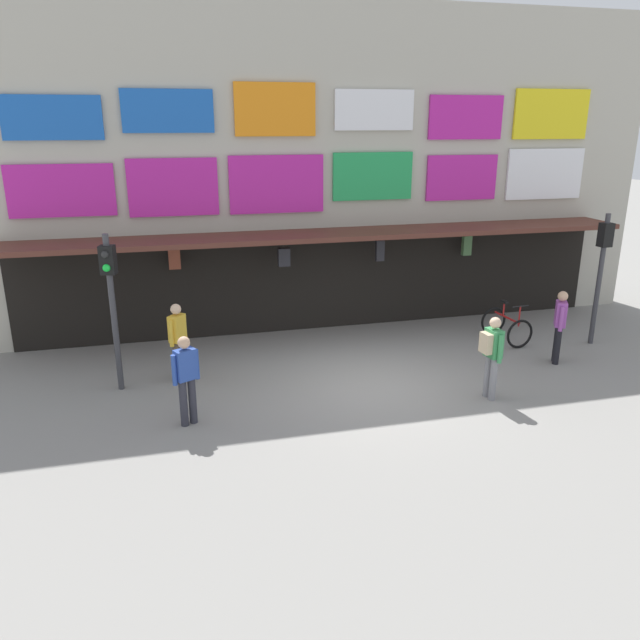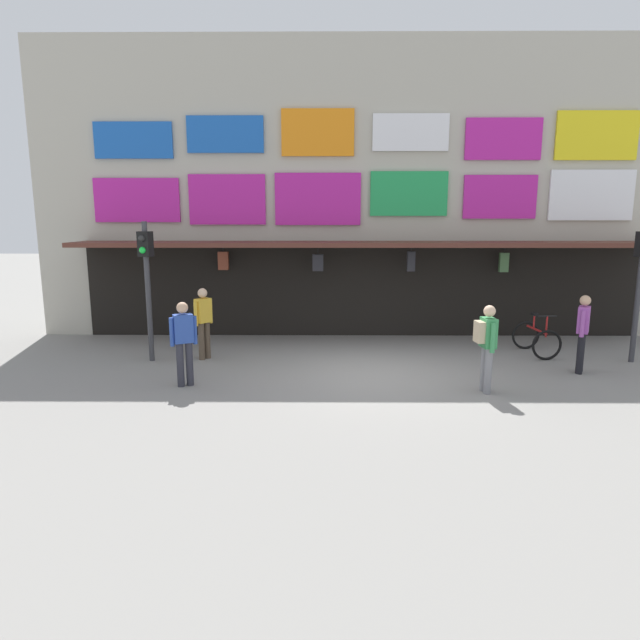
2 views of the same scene
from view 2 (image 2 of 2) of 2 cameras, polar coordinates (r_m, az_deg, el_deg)
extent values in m
plane|color=gray|center=(11.56, 5.67, -5.80)|extent=(80.00, 80.00, 0.00)
cube|color=#B2AD9E|center=(15.69, 4.42, 13.31)|extent=(18.00, 1.20, 8.00)
cube|color=#592D23|center=(14.39, 4.69, 7.97)|extent=(15.30, 1.40, 0.12)
cube|color=blue|center=(15.97, -19.08, 17.47)|extent=(2.10, 0.08, 0.94)
cube|color=blue|center=(15.38, -9.96, 18.71)|extent=(2.04, 0.08, 0.95)
cube|color=orange|center=(15.16, -0.24, 19.15)|extent=(1.93, 0.08, 1.21)
cube|color=white|center=(15.33, 9.53, 18.92)|extent=(2.02, 0.08, 0.95)
cube|color=#B71E93|center=(15.86, 18.76, 17.61)|extent=(2.02, 0.08, 1.07)
cube|color=yellow|center=(16.77, 27.15, 16.91)|extent=(2.17, 0.08, 1.26)
cube|color=#B71E93|center=(15.84, -18.73, 11.86)|extent=(2.32, 0.08, 1.17)
cube|color=#B71E93|center=(15.23, -9.75, 12.40)|extent=(2.08, 0.08, 1.33)
cube|color=#B71E93|center=(15.00, -0.23, 12.62)|extent=(2.32, 0.08, 1.38)
cube|color=green|center=(15.18, 9.34, 12.99)|extent=(2.08, 0.08, 1.18)
cube|color=#B71E93|center=(15.73, 18.43, 12.20)|extent=(1.96, 0.08, 1.15)
cube|color=white|center=(16.64, 26.70, 11.67)|extent=(2.27, 0.08, 1.33)
cylinder|color=black|center=(14.94, -10.18, 7.40)|extent=(0.02, 0.02, 0.16)
cube|color=brown|center=(14.96, -10.14, 6.17)|extent=(0.27, 0.16, 0.49)
cylinder|color=black|center=(14.32, -0.22, 7.35)|extent=(0.02, 0.02, 0.20)
cube|color=#232328|center=(14.34, -0.22, 6.07)|extent=(0.28, 0.17, 0.44)
cylinder|color=black|center=(14.52, 9.61, 7.39)|extent=(0.02, 0.02, 0.13)
cube|color=#232328|center=(14.54, 9.57, 6.11)|extent=(0.21, 0.12, 0.52)
cylinder|color=black|center=(15.42, 18.88, 7.05)|extent=(0.02, 0.02, 0.18)
cube|color=#477042|center=(15.44, 18.80, 5.76)|extent=(0.23, 0.14, 0.51)
cube|color=black|center=(15.19, 4.43, 3.00)|extent=(15.30, 0.04, 2.50)
cylinder|color=#38383D|center=(12.94, -17.65, 2.77)|extent=(0.12, 0.12, 3.20)
cube|color=black|center=(12.85, -17.93, 7.63)|extent=(0.33, 0.30, 0.56)
sphere|color=black|center=(12.73, -18.27, 8.17)|extent=(0.15, 0.15, 0.15)
sphere|color=#19DB3D|center=(12.75, -18.20, 7.01)|extent=(0.15, 0.15, 0.15)
cylinder|color=#38383D|center=(14.21, 30.54, 2.45)|extent=(0.12, 0.12, 3.20)
sphere|color=#19DB3D|center=(14.24, 30.62, 6.39)|extent=(0.15, 0.15, 0.15)
torus|color=black|center=(13.67, 22.79, -2.46)|extent=(0.72, 0.12, 0.72)
torus|color=black|center=(14.63, 20.87, -1.50)|extent=(0.72, 0.12, 0.72)
cylinder|color=#B21E1E|center=(14.10, 21.87, -0.97)|extent=(0.13, 0.99, 0.05)
cylinder|color=#B21E1E|center=(14.22, 21.63, -0.17)|extent=(0.04, 0.04, 0.35)
cube|color=black|center=(14.18, 21.68, 0.59)|extent=(0.12, 0.21, 0.06)
cylinder|color=#B21E1E|center=(13.66, 22.76, -0.66)|extent=(0.04, 0.04, 0.50)
cylinder|color=black|center=(13.62, 22.84, 0.37)|extent=(0.44, 0.07, 0.04)
cylinder|color=#2D2D38|center=(10.98, -14.51, -4.60)|extent=(0.14, 0.14, 0.88)
cylinder|color=#2D2D38|center=(11.01, -13.59, -4.51)|extent=(0.14, 0.14, 0.88)
cube|color=#28479E|center=(10.83, -14.22, -0.87)|extent=(0.42, 0.36, 0.56)
sphere|color=tan|center=(10.76, -14.32, 1.26)|extent=(0.22, 0.22, 0.22)
cylinder|color=#28479E|center=(10.81, -15.35, -1.23)|extent=(0.09, 0.09, 0.56)
cylinder|color=#28479E|center=(10.89, -13.07, -1.04)|extent=(0.09, 0.09, 0.56)
cylinder|color=black|center=(12.75, 25.73, -3.22)|extent=(0.14, 0.14, 0.88)
cylinder|color=black|center=(12.93, 25.79, -3.05)|extent=(0.14, 0.14, 0.88)
cube|color=#9E4CA8|center=(12.70, 26.02, 0.03)|extent=(0.37, 0.42, 0.56)
sphere|color=tan|center=(12.64, 26.17, 1.85)|extent=(0.22, 0.22, 0.22)
cylinder|color=#9E4CA8|center=(12.49, 25.93, -0.36)|extent=(0.09, 0.09, 0.56)
cylinder|color=#9E4CA8|center=(12.92, 26.07, -0.04)|extent=(0.09, 0.09, 0.56)
cylinder|color=gray|center=(10.85, 16.92, -4.91)|extent=(0.14, 0.14, 0.88)
cylinder|color=gray|center=(10.69, 17.29, -5.16)|extent=(0.14, 0.14, 0.88)
cube|color=#388E51|center=(10.60, 17.32, -1.28)|extent=(0.26, 0.38, 0.56)
sphere|color=beige|center=(10.53, 17.44, 0.90)|extent=(0.22, 0.22, 0.22)
cylinder|color=#388E51|center=(10.81, 16.86, -1.31)|extent=(0.09, 0.09, 0.56)
cylinder|color=#388E51|center=(10.41, 17.77, -1.80)|extent=(0.09, 0.09, 0.56)
cube|color=tan|center=(10.54, 16.52, -1.20)|extent=(0.19, 0.30, 0.40)
cylinder|color=brown|center=(12.93, -12.39, -2.21)|extent=(0.14, 0.14, 0.88)
cylinder|color=brown|center=(13.04, -11.79, -2.08)|extent=(0.14, 0.14, 0.88)
cube|color=gold|center=(12.85, -12.21, 0.99)|extent=(0.39, 0.42, 0.56)
sphere|color=beige|center=(12.79, -12.29, 2.80)|extent=(0.22, 0.22, 0.22)
cylinder|color=gold|center=(12.72, -12.95, 0.63)|extent=(0.09, 0.09, 0.56)
cylinder|color=gold|center=(13.00, -11.48, 0.90)|extent=(0.09, 0.09, 0.56)
camera|label=1|loc=(3.53, -97.96, 32.89)|focal=34.59mm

